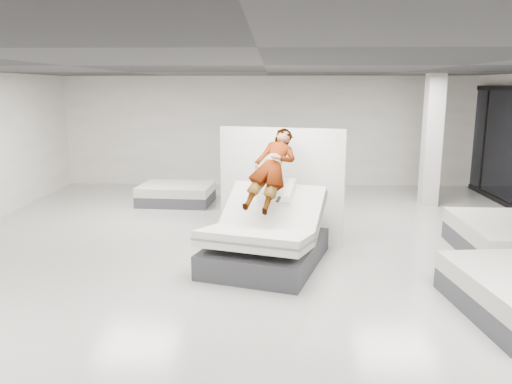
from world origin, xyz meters
TOP-DOWN VIEW (x-y plane):
  - room at (0.00, 0.00)m, footprint 14.00×14.04m
  - hero_bed at (0.03, 0.16)m, footprint 2.25×2.60m
  - person at (0.13, 0.46)m, footprint 1.05×1.63m
  - remote at (0.23, 0.06)m, footprint 0.09×0.15m
  - divider_panel at (0.29, 1.42)m, footprint 2.31×0.75m
  - flat_bed_right_far at (4.26, 0.71)m, footprint 1.66×2.20m
  - flat_bed_left_far at (-2.28, 4.48)m, footprint 1.86×1.46m
  - column at (4.00, 4.50)m, footprint 0.40×0.40m

SIDE VIEW (x-z plane):
  - flat_bed_left_far at x=-2.28m, z-range 0.00..0.49m
  - flat_bed_right_far at x=4.26m, z-range 0.00..0.60m
  - hero_bed at x=0.03m, z-range -0.26..1.09m
  - divider_panel at x=0.29m, z-range 0.00..2.16m
  - remote at x=0.23m, z-range 1.08..1.16m
  - person at x=0.13m, z-range 0.58..2.09m
  - room at x=0.00m, z-range 0.00..3.20m
  - column at x=4.00m, z-range 0.00..3.20m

